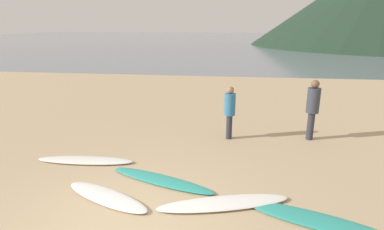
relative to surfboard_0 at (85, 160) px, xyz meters
The scene contains 9 objects.
ground_plane 7.80m from the surfboard_0, 76.94° to the left, with size 120.00×120.00×0.20m, color tan.
ocean_water 63.46m from the surfboard_0, 88.41° to the left, with size 140.00×100.00×0.01m, color slate.
surfboard_0 is the anchor object (origin of this frame).
surfboard_1 1.94m from the surfboard_0, 52.16° to the right, with size 2.04×0.51×0.09m, color white.
surfboard_2 2.22m from the surfboard_0, 18.87° to the right, with size 2.52×0.45×0.08m, color teal.
surfboard_3 3.77m from the surfboard_0, 22.73° to the right, with size 2.56×0.51×0.10m, color white.
surfboard_4 5.41m from the surfboard_0, 19.05° to the right, with size 2.53×0.54×0.07m, color teal.
person_0 4.19m from the surfboard_0, 31.28° to the left, with size 0.32×0.32×1.58m.
person_1 6.42m from the surfboard_0, 22.11° to the left, with size 0.36×0.36×1.78m.
Camera 1 is at (1.80, -4.21, 3.31)m, focal length 28.90 mm.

